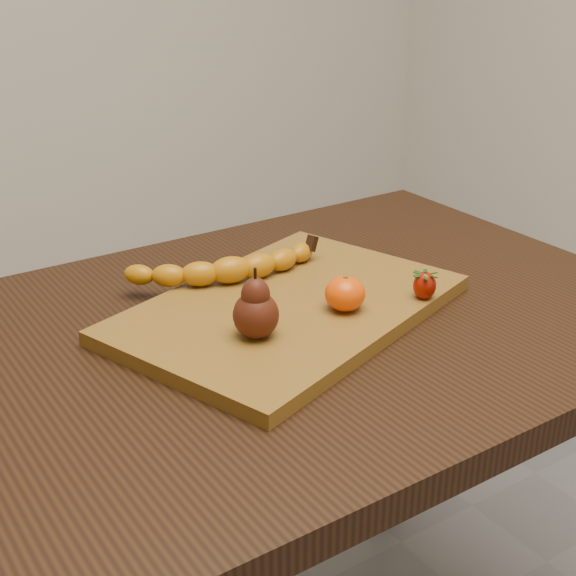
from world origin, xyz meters
TOP-DOWN VIEW (x-y plane):
  - table at (0.00, 0.00)m, footprint 1.00×0.70m
  - cutting_board at (-0.00, 0.01)m, footprint 0.52×0.43m
  - banana at (-0.03, 0.11)m, footprint 0.25×0.12m
  - pear at (-0.09, -0.05)m, footprint 0.06×0.06m
  - mandarin at (0.05, -0.05)m, footprint 0.06×0.06m
  - strawberry at (0.16, -0.08)m, footprint 0.04×0.04m

SIDE VIEW (x-z plane):
  - table at x=0.00m, z-range 0.28..1.04m
  - cutting_board at x=0.00m, z-range 0.76..0.78m
  - banana at x=-0.03m, z-range 0.78..0.82m
  - strawberry at x=0.16m, z-range 0.78..0.82m
  - mandarin at x=0.05m, z-range 0.78..0.82m
  - pear at x=-0.09m, z-range 0.78..0.87m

